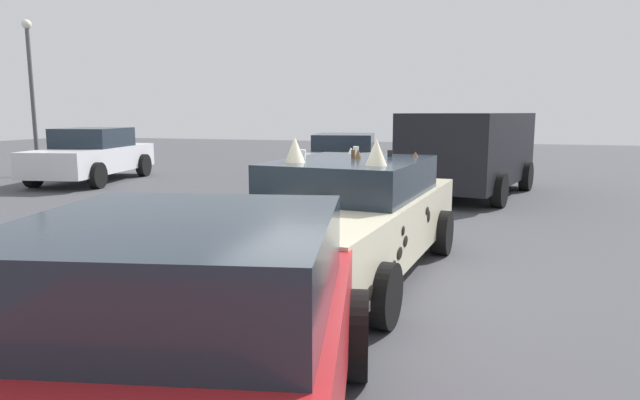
% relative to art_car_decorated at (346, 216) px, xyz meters
% --- Properties ---
extents(ground_plane, '(60.00, 60.00, 0.00)m').
position_rel_art_car_decorated_xyz_m(ground_plane, '(-0.05, 0.01, -0.71)').
color(ground_plane, '#47474C').
extents(art_car_decorated, '(4.77, 2.40, 1.67)m').
position_rel_art_car_decorated_xyz_m(art_car_decorated, '(0.00, 0.00, 0.00)').
color(art_car_decorated, beige).
rests_on(art_car_decorated, ground).
extents(parked_van_far_left, '(5.18, 3.06, 1.92)m').
position_rel_art_car_decorated_xyz_m(parked_van_far_left, '(7.10, -1.27, 0.38)').
color(parked_van_far_left, black).
rests_on(parked_van_far_left, ground).
extents(parked_sedan_row_back_center, '(4.70, 2.55, 1.50)m').
position_rel_art_car_decorated_xyz_m(parked_sedan_row_back_center, '(6.75, 9.04, 0.04)').
color(parked_sedan_row_back_center, silver).
rests_on(parked_sedan_row_back_center, ground).
extents(parked_sedan_far_right, '(4.26, 2.61, 1.40)m').
position_rel_art_car_decorated_xyz_m(parked_sedan_far_right, '(-3.94, -0.05, -0.00)').
color(parked_sedan_far_right, red).
rests_on(parked_sedan_far_right, ground).
extents(parked_sedan_row_back_far, '(4.31, 2.43, 1.34)m').
position_rel_art_car_decorated_xyz_m(parked_sedan_row_back_far, '(8.49, 2.18, -0.03)').
color(parked_sedan_row_back_far, gray).
rests_on(parked_sedan_row_back_far, ground).
extents(lot_lamp_post, '(0.28, 0.28, 4.67)m').
position_rel_art_car_decorated_xyz_m(lot_lamp_post, '(7.49, 11.68, 2.09)').
color(lot_lamp_post, '#4C4C51').
rests_on(lot_lamp_post, ground).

